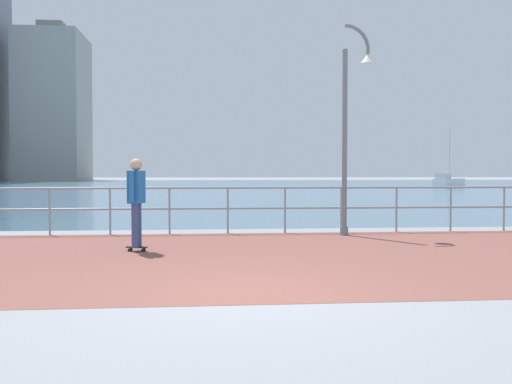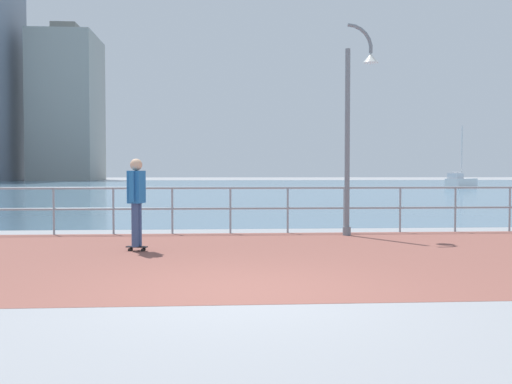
# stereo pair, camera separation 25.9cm
# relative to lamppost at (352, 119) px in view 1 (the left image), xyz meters

# --- Properties ---
(ground) EXTENTS (220.00, 220.00, 0.00)m
(ground) POSITION_rel_lamppost_xyz_m (-2.90, 34.02, -2.74)
(ground) COLOR gray
(brick_paving) EXTENTS (28.00, 7.24, 0.01)m
(brick_paving) POSITION_rel_lamppost_xyz_m (-2.90, -3.02, -2.73)
(brick_paving) COLOR brown
(brick_paving) RESTS_ON ground
(harbor_water) EXTENTS (180.00, 88.00, 0.00)m
(harbor_water) POSITION_rel_lamppost_xyz_m (-2.90, 45.60, -2.73)
(harbor_water) COLOR slate
(harbor_water) RESTS_ON ground
(waterfront_railing) EXTENTS (25.25, 0.06, 1.13)m
(waterfront_railing) POSITION_rel_lamppost_xyz_m (-2.90, 0.60, -1.96)
(waterfront_railing) COLOR #8C99A3
(waterfront_railing) RESTS_ON ground
(lamppost) EXTENTS (0.82, 0.36, 4.95)m
(lamppost) POSITION_rel_lamppost_xyz_m (0.00, 0.00, 0.00)
(lamppost) COLOR slate
(lamppost) RESTS_ON ground
(skateboarder) EXTENTS (0.41, 0.56, 1.74)m
(skateboarder) POSITION_rel_lamppost_xyz_m (-4.71, -2.29, -1.69)
(skateboarder) COLOR black
(skateboarder) RESTS_ON ground
(sailboat_gray) EXTENTS (3.97, 3.71, 5.84)m
(sailboat_gray) POSITION_rel_lamppost_xyz_m (19.29, 37.47, -2.18)
(sailboat_gray) COLOR white
(sailboat_gray) RESTS_ON ground
(tower_glass) EXTENTS (11.06, 13.38, 28.35)m
(tower_glass) POSITION_rel_lamppost_xyz_m (-31.30, 90.72, 10.61)
(tower_glass) COLOR #939993
(tower_glass) RESTS_ON ground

